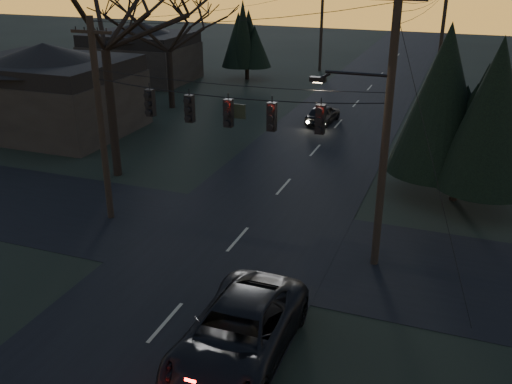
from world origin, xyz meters
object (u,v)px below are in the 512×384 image
at_px(utility_pole_far_r, 434,98).
at_px(utility_pole_far_l, 320,71).
at_px(suv_near, 238,334).
at_px(utility_pole_left, 111,217).
at_px(utility_pole_right, 374,264).
at_px(sedan_oncoming_a, 323,114).
at_px(evergreen_right, 466,111).

relative_size(utility_pole_far_r, utility_pole_far_l, 1.06).
distance_m(utility_pole_far_l, suv_near, 43.63).
bearing_deg(utility_pole_far_r, utility_pole_far_l, 145.18).
bearing_deg(utility_pole_far_l, utility_pole_far_r, -34.82).
distance_m(utility_pole_left, utility_pole_far_l, 36.00).
bearing_deg(utility_pole_left, utility_pole_right, 0.00).
distance_m(suv_near, sedan_oncoming_a, 24.87).
distance_m(utility_pole_far_r, utility_pole_far_l, 14.01).
bearing_deg(utility_pole_left, suv_near, -37.53).
xyz_separation_m(utility_pole_left, evergreen_right, (13.94, 7.28, 4.28)).
bearing_deg(sedan_oncoming_a, utility_pole_far_r, -116.99).
bearing_deg(utility_pole_right, evergreen_right, 71.45).
height_order(utility_pole_left, utility_pole_far_r, same).
bearing_deg(evergreen_right, suv_near, -110.26).
distance_m(utility_pole_right, utility_pole_far_r, 28.00).
bearing_deg(utility_pole_far_l, evergreen_right, -64.10).
relative_size(utility_pole_left, utility_pole_far_r, 1.00).
relative_size(suv_near, sedan_oncoming_a, 1.60).
relative_size(utility_pole_far_r, evergreen_right, 1.15).
relative_size(evergreen_right, suv_near, 1.24).
bearing_deg(suv_near, utility_pole_right, 67.56).
xyz_separation_m(utility_pole_far_r, utility_pole_far_l, (-11.50, 8.00, 0.00)).
relative_size(evergreen_right, sedan_oncoming_a, 1.98).
height_order(utility_pole_far_r, suv_near, utility_pole_far_r).
xyz_separation_m(utility_pole_right, utility_pole_far_l, (-11.50, 36.00, 0.00)).
xyz_separation_m(utility_pole_far_r, evergreen_right, (2.44, -20.72, 4.28)).
bearing_deg(utility_pole_right, suv_near, -112.07).
height_order(utility_pole_left, sedan_oncoming_a, utility_pole_left).
distance_m(utility_pole_right, sedan_oncoming_a, 19.01).
distance_m(utility_pole_far_r, suv_near, 34.85).
height_order(utility_pole_far_l, sedan_oncoming_a, utility_pole_far_l).
relative_size(utility_pole_far_r, sedan_oncoming_a, 2.29).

